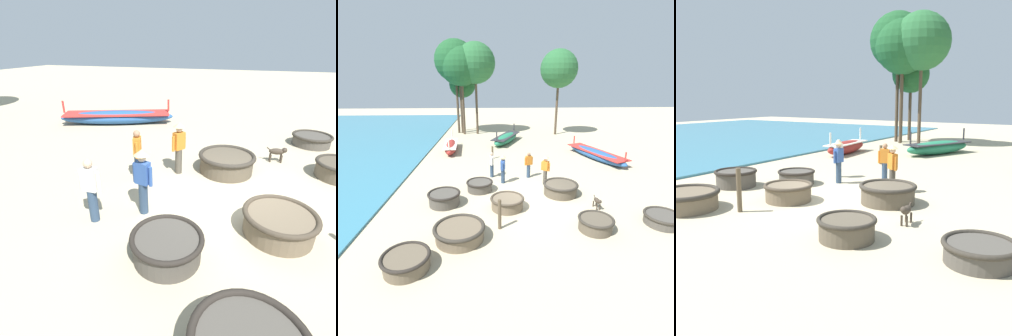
% 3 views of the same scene
% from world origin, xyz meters
% --- Properties ---
extents(ground_plane, '(80.00, 80.00, 0.00)m').
position_xyz_m(ground_plane, '(0.00, 0.00, 0.00)').
color(ground_plane, '#BCAD8C').
extents(coracle_beside_post, '(1.58, 1.58, 0.57)m').
position_xyz_m(coracle_beside_post, '(-1.12, -0.88, 0.31)').
color(coracle_beside_post, brown).
rests_on(coracle_beside_post, ground).
extents(coracle_front_right, '(1.43, 1.43, 0.53)m').
position_xyz_m(coracle_front_right, '(-2.50, 1.21, 0.29)').
color(coracle_front_right, '#4C473F').
rests_on(coracle_front_right, ground).
extents(coracle_front_left, '(1.81, 1.81, 0.63)m').
position_xyz_m(coracle_front_left, '(1.71, 0.55, 0.34)').
color(coracle_front_left, brown).
rests_on(coracle_front_left, ground).
extents(coracle_tilted, '(1.54, 1.54, 0.46)m').
position_xyz_m(coracle_tilted, '(5.28, -2.51, 0.25)').
color(coracle_tilted, '#4C473F').
rests_on(coracle_tilted, ground).
extents(long_boat_blue_hull, '(3.24, 5.86, 1.21)m').
position_xyz_m(long_boat_blue_hull, '(5.84, 6.61, 0.35)').
color(long_boat_blue_hull, '#285693').
rests_on(long_boat_blue_hull, ground).
extents(fisherman_crouching, '(0.36, 0.52, 1.67)m').
position_xyz_m(fisherman_crouching, '(-1.23, 2.22, 0.96)').
color(fisherman_crouching, '#2D425B').
rests_on(fisherman_crouching, ground).
extents(fisherman_standing_left, '(0.22, 0.53, 1.57)m').
position_xyz_m(fisherman_standing_left, '(-1.87, 3.20, 0.84)').
color(fisherman_standing_left, '#2D425B').
rests_on(fisherman_standing_left, ground).
extents(fisherman_with_hat, '(0.45, 0.37, 1.67)m').
position_xyz_m(fisherman_with_hat, '(1.17, 2.00, 0.96)').
color(fisherman_with_hat, '#4C473D').
rests_on(fisherman_with_hat, ground).
extents(fisherman_by_coracle, '(0.51, 0.32, 1.57)m').
position_xyz_m(fisherman_by_coracle, '(0.34, 3.04, 0.84)').
color(fisherman_by_coracle, '#2D425B').
rests_on(fisherman_by_coracle, ground).
extents(dog, '(0.25, 0.68, 0.55)m').
position_xyz_m(dog, '(3.05, -1.08, 0.37)').
color(dog, '#3D3328').
rests_on(dog, ground).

